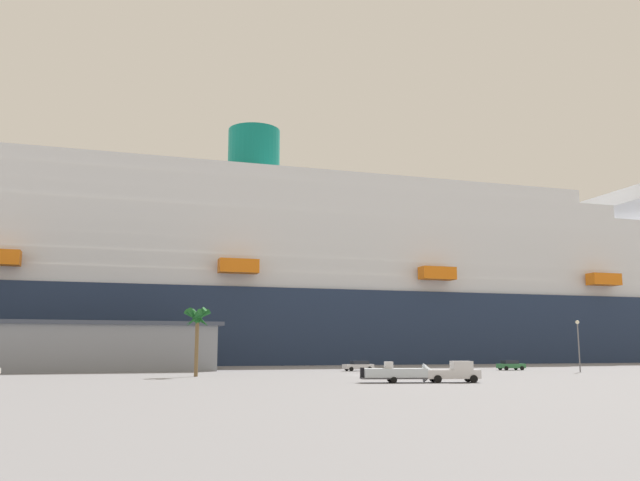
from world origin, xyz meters
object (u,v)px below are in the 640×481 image
(pickup_truck, at_px, (455,372))
(small_boat_on_trailer, at_px, (402,373))
(parked_car_silver_sedan, at_px, (359,365))
(street_lamp, at_px, (578,338))
(parked_car_green_wagon, at_px, (511,365))
(cruise_ship, at_px, (405,291))
(palm_tree, at_px, (197,321))

(pickup_truck, relative_size, small_boat_on_trailer, 0.65)
(pickup_truck, distance_m, parked_car_silver_sedan, 36.18)
(street_lamp, bearing_deg, small_boat_on_trailer, -147.23)
(small_boat_on_trailer, height_order, parked_car_green_wagon, small_boat_on_trailer)
(street_lamp, height_order, parked_car_silver_sedan, street_lamp)
(cruise_ship, relative_size, parked_car_silver_sedan, 60.90)
(cruise_ship, relative_size, pickup_truck, 51.70)
(parked_car_silver_sedan, bearing_deg, palm_tree, -148.25)
(cruise_ship, height_order, small_boat_on_trailer, cruise_ship)
(pickup_truck, bearing_deg, parked_car_silver_sedan, 90.49)
(pickup_truck, distance_m, palm_tree, 33.43)
(small_boat_on_trailer, bearing_deg, pickup_truck, -8.00)
(palm_tree, height_order, parked_car_green_wagon, palm_tree)
(pickup_truck, bearing_deg, small_boat_on_trailer, 172.00)
(cruise_ship, bearing_deg, palm_tree, -127.10)
(parked_car_silver_sedan, bearing_deg, small_boat_on_trailer, -98.28)
(cruise_ship, relative_size, small_boat_on_trailer, 33.58)
(palm_tree, height_order, parked_car_silver_sedan, palm_tree)
(street_lamp, distance_m, parked_car_silver_sedan, 33.19)
(pickup_truck, height_order, parked_car_green_wagon, pickup_truck)
(pickup_truck, distance_m, parked_car_green_wagon, 42.43)
(small_boat_on_trailer, xyz_separation_m, palm_tree, (-20.37, 19.61, 6.00))
(cruise_ship, height_order, street_lamp, cruise_ship)
(palm_tree, height_order, street_lamp, palm_tree)
(cruise_ship, xyz_separation_m, street_lamp, (3.56, -66.00, -12.42))
(palm_tree, bearing_deg, street_lamp, 3.40)
(pickup_truck, bearing_deg, palm_tree, 141.73)
(cruise_ship, bearing_deg, parked_car_silver_sedan, -116.69)
(cruise_ship, height_order, parked_car_green_wagon, cruise_ship)
(palm_tree, relative_size, parked_car_silver_sedan, 1.75)
(parked_car_green_wagon, bearing_deg, palm_tree, -164.40)
(small_boat_on_trailer, relative_size, street_lamp, 1.18)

